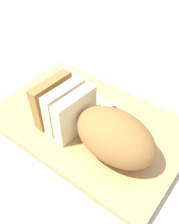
{
  "coord_description": "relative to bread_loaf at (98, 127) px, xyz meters",
  "views": [
    {
      "loc": [
        -0.25,
        0.32,
        0.45
      ],
      "look_at": [
        0.0,
        0.0,
        0.05
      ],
      "focal_mm": 42.32,
      "sensor_mm": 36.0,
      "label": 1
    }
  ],
  "objects": [
    {
      "name": "ground_plane",
      "position": [
        0.05,
        -0.04,
        -0.07
      ],
      "size": [
        3.0,
        3.0,
        0.0
      ],
      "primitive_type": "plane",
      "color": "beige"
    },
    {
      "name": "cutting_board",
      "position": [
        0.05,
        -0.04,
        -0.06
      ],
      "size": [
        0.43,
        0.28,
        0.02
      ],
      "primitive_type": "cube",
      "rotation": [
        0.0,
        0.0,
        0.02
      ],
      "color": "tan",
      "rests_on": "ground_plane"
    },
    {
      "name": "bread_loaf",
      "position": [
        0.0,
        0.0,
        0.0
      ],
      "size": [
        0.27,
        0.11,
        0.1
      ],
      "rotation": [
        0.0,
        0.0,
        -0.03
      ],
      "color": "#A8753D",
      "rests_on": "cutting_board"
    },
    {
      "name": "bread_knife",
      "position": [
        0.04,
        -0.1,
        -0.04
      ],
      "size": [
        0.28,
        0.1,
        0.02
      ],
      "rotation": [
        0.0,
        0.0,
        -0.28
      ],
      "color": "silver",
      "rests_on": "cutting_board"
    },
    {
      "name": "crumb_near_knife",
      "position": [
        0.03,
        -0.1,
        -0.05
      ],
      "size": [
        0.0,
        0.0,
        0.0
      ],
      "primitive_type": "sphere",
      "color": "tan",
      "rests_on": "cutting_board"
    },
    {
      "name": "crumb_near_loaf",
      "position": [
        0.01,
        -0.01,
        -0.05
      ],
      "size": [
        0.01,
        0.01,
        0.01
      ],
      "primitive_type": "sphere",
      "color": "tan",
      "rests_on": "cutting_board"
    },
    {
      "name": "crumb_stray_left",
      "position": [
        0.01,
        -0.05,
        -0.05
      ],
      "size": [
        0.0,
        0.0,
        0.0
      ],
      "primitive_type": "sphere",
      "color": "tan",
      "rests_on": "cutting_board"
    },
    {
      "name": "crumb_stray_right",
      "position": [
        0.11,
        -0.03,
        -0.05
      ],
      "size": [
        0.0,
        0.0,
        0.0
      ],
      "primitive_type": "sphere",
      "color": "tan",
      "rests_on": "cutting_board"
    }
  ]
}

